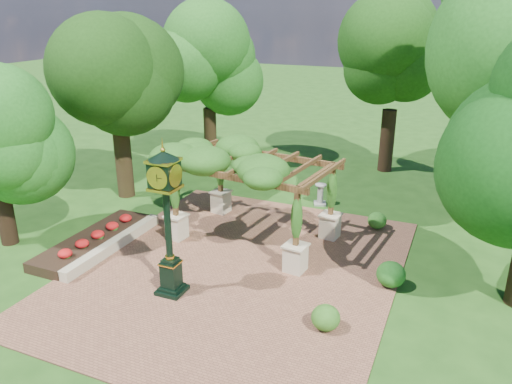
% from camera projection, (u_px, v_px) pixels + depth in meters
% --- Properties ---
extents(ground, '(120.00, 120.00, 0.00)m').
position_uv_depth(ground, '(224.00, 284.00, 15.55)').
color(ground, '#1E4714').
rests_on(ground, ground).
extents(brick_plaza, '(10.00, 12.00, 0.04)m').
position_uv_depth(brick_plaza, '(238.00, 269.00, 16.40)').
color(brick_plaza, brown).
rests_on(brick_plaza, ground).
extents(border_wall, '(0.35, 5.00, 0.40)m').
position_uv_depth(border_wall, '(114.00, 245.00, 17.62)').
color(border_wall, '#C6B793').
rests_on(border_wall, ground).
extents(flower_bed, '(1.50, 5.00, 0.36)m').
position_uv_depth(flower_bed, '(94.00, 241.00, 17.97)').
color(flower_bed, red).
rests_on(flower_bed, ground).
extents(pedestal_clock, '(0.89, 0.89, 4.49)m').
position_uv_depth(pedestal_clock, '(167.00, 211.00, 14.10)').
color(pedestal_clock, black).
rests_on(pedestal_clock, brick_plaza).
extents(pergola, '(6.02, 4.18, 3.55)m').
position_uv_depth(pergola, '(253.00, 164.00, 17.58)').
color(pergola, beige).
rests_on(pergola, brick_plaza).
extents(sundial, '(0.65, 0.65, 0.93)m').
position_uv_depth(sundial, '(320.00, 196.00, 21.65)').
color(sundial, '#9A9991').
rests_on(sundial, ground).
extents(shrub_front, '(0.88, 0.88, 0.69)m').
position_uv_depth(shrub_front, '(326.00, 318.00, 13.18)').
color(shrub_front, '#2C5E1A').
rests_on(shrub_front, brick_plaza).
extents(shrub_mid, '(1.06, 1.06, 0.80)m').
position_uv_depth(shrub_mid, '(391.00, 274.00, 15.21)').
color(shrub_mid, '#1E5919').
rests_on(shrub_mid, brick_plaza).
extents(shrub_back, '(0.80, 0.80, 0.65)m').
position_uv_depth(shrub_back, '(377.00, 220.00, 19.24)').
color(shrub_back, '#2B671D').
rests_on(shrub_back, brick_plaza).
extents(tree_west_near, '(4.51, 4.51, 9.21)m').
position_uv_depth(tree_west_near, '(113.00, 53.00, 20.64)').
color(tree_west_near, '#382816').
rests_on(tree_west_near, ground).
extents(tree_west_far, '(4.15, 4.15, 7.51)m').
position_uv_depth(tree_west_far, '(208.00, 66.00, 26.49)').
color(tree_west_far, '#2E2012').
rests_on(tree_west_far, ground).
extents(tree_north, '(4.54, 4.54, 8.31)m').
position_uv_depth(tree_north, '(395.00, 59.00, 24.38)').
color(tree_north, black).
rests_on(tree_north, ground).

